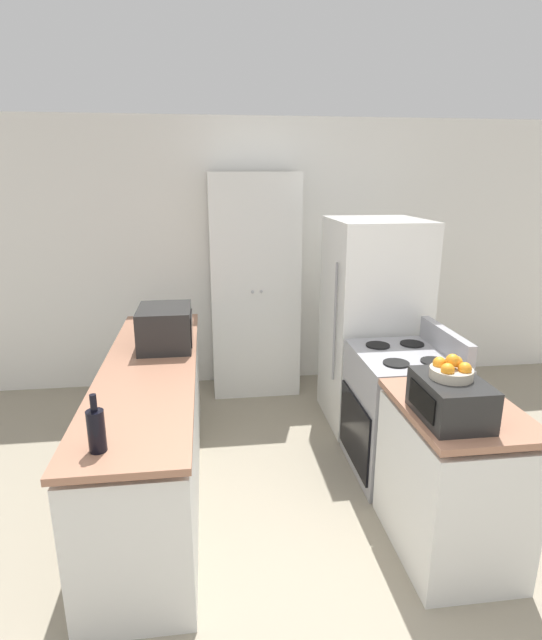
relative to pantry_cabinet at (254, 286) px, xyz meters
The scene contains 10 objects.
wall_back 0.37m from the pantry_cabinet, 88.33° to the left, with size 7.00×0.06×2.60m.
counter_left 1.89m from the pantry_cabinet, 118.00° to the right, with size 0.60×2.44×0.89m.
counter_right 2.61m from the pantry_cabinet, 70.25° to the right, with size 0.60×0.83×0.89m.
pantry_cabinet is the anchor object (origin of this frame).
stove 1.90m from the pantry_cabinet, 60.97° to the right, with size 0.66×0.74×1.05m.
refrigerator 1.21m from the pantry_cabinet, 39.92° to the right, with size 0.76×0.80×1.74m.
microwave 1.44m from the pantry_cabinet, 121.46° to the right, with size 0.37×0.44×0.29m.
wine_bottle 2.77m from the pantry_cabinet, 110.09° to the right, with size 0.08×0.08×0.27m.
toaster_oven 2.62m from the pantry_cabinet, 73.74° to the right, with size 0.30×0.41×0.21m.
fruit_bowl 2.60m from the pantry_cabinet, 73.65° to the right, with size 0.21×0.21×0.12m.
Camera 1 is at (-0.45, -1.75, 2.07)m, focal length 28.00 mm.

